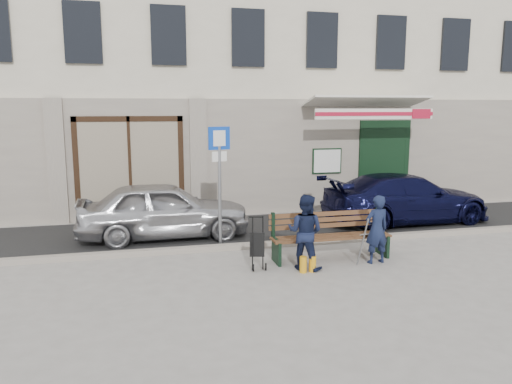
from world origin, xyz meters
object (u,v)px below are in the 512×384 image
object	(u,v)px
parking_sign	(219,168)
stroller	(257,246)
car_navy	(406,198)
car_silver	(164,210)
bench	(329,236)
woman	(305,232)
man	(377,229)

from	to	relation	value
parking_sign	stroller	world-z (taller)	parking_sign
car_navy	car_silver	bearing A→B (deg)	87.71
bench	stroller	size ratio (longest dim) A/B	2.50
car_silver	woman	distance (m)	3.75
woman	man	bearing A→B (deg)	-141.80
car_navy	parking_sign	size ratio (longest dim) A/B	1.72
parking_sign	man	distance (m)	3.44
parking_sign	woman	world-z (taller)	parking_sign
car_navy	stroller	bearing A→B (deg)	117.22
car_navy	bench	xyz separation A→B (m)	(-3.14, -2.52, -0.18)
bench	man	distance (m)	0.94
man	stroller	size ratio (longest dim) A/B	1.39
car_silver	parking_sign	size ratio (longest dim) A/B	1.50
woman	stroller	bearing A→B (deg)	21.90
man	woman	size ratio (longest dim) A/B	0.95
bench	man	size ratio (longest dim) A/B	1.80
car_silver	woman	size ratio (longest dim) A/B	2.76
bench	car_navy	bearing A→B (deg)	38.75
car_silver	woman	bearing A→B (deg)	-141.20
car_navy	bench	distance (m)	4.03
car_navy	woman	xyz separation A→B (m)	(-3.80, -2.98, 0.06)
parking_sign	stroller	distance (m)	2.08
parking_sign	stroller	size ratio (longest dim) A/B	2.68
car_navy	man	xyz separation A→B (m)	(-2.35, -2.97, 0.02)
car_navy	stroller	size ratio (longest dim) A/B	4.61
stroller	parking_sign	bearing A→B (deg)	119.45
car_silver	parking_sign	world-z (taller)	parking_sign
car_silver	parking_sign	distance (m)	1.87
car_navy	bench	world-z (taller)	car_navy
bench	stroller	xyz separation A→B (m)	(-1.50, -0.22, -0.03)
bench	man	bearing A→B (deg)	-29.66
parking_sign	bench	size ratio (longest dim) A/B	1.07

